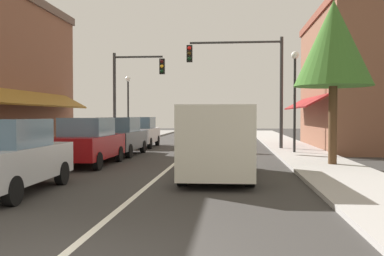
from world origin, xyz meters
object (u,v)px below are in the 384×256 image
object	(u,v)px
parked_car_second_left	(88,142)
van_in_lane	(217,139)
parked_car_third_left	(120,136)
parked_car_far_left	(140,132)
tree_right_near	(333,44)
traffic_signal_mast_arm	(249,73)
street_lamp_left_far	(128,98)
traffic_signal_left_corner	(131,85)
street_lamp_right_mid	(295,85)
parked_car_nearest_left	(7,157)

from	to	relation	value
parked_car_second_left	van_in_lane	bearing A→B (deg)	-28.28
van_in_lane	parked_car_third_left	bearing A→B (deg)	124.03
parked_car_far_left	tree_right_near	distance (m)	13.24
parked_car_far_left	van_in_lane	distance (m)	13.03
traffic_signal_mast_arm	street_lamp_left_far	distance (m)	10.41
van_in_lane	tree_right_near	world-z (taller)	tree_right_near
street_lamp_left_far	traffic_signal_left_corner	bearing A→B (deg)	-73.94
traffic_signal_mast_arm	street_lamp_right_mid	size ratio (longest dim) A/B	1.24
parked_car_third_left	van_in_lane	distance (m)	8.37
street_lamp_right_mid	tree_right_near	world-z (taller)	tree_right_near
parked_car_third_left	street_lamp_left_far	distance (m)	10.37
street_lamp_left_far	tree_right_near	bearing A→B (deg)	-51.79
parked_car_third_left	tree_right_near	distance (m)	10.26
van_in_lane	traffic_signal_mast_arm	bearing A→B (deg)	81.76
parked_car_second_left	street_lamp_left_far	bearing A→B (deg)	98.25
parked_car_far_left	traffic_signal_left_corner	bearing A→B (deg)	162.26
van_in_lane	traffic_signal_mast_arm	size ratio (longest dim) A/B	0.86
parked_car_third_left	van_in_lane	world-z (taller)	van_in_lane
parked_car_far_left	street_lamp_left_far	bearing A→B (deg)	110.85
van_in_lane	tree_right_near	bearing A→B (deg)	35.42
parked_car_far_left	traffic_signal_mast_arm	distance (m)	7.25
parked_car_third_left	parked_car_far_left	size ratio (longest dim) A/B	1.00
van_in_lane	street_lamp_left_far	size ratio (longest dim) A/B	1.13
parked_car_nearest_left	van_in_lane	distance (m)	5.76
parked_car_third_left	parked_car_far_left	bearing A→B (deg)	92.66
parked_car_nearest_left	traffic_signal_mast_arm	bearing A→B (deg)	64.03
parked_car_second_left	tree_right_near	size ratio (longest dim) A/B	0.69
parked_car_far_left	street_lamp_right_mid	distance (m)	9.61
street_lamp_right_mid	tree_right_near	xyz separation A→B (m)	(0.64, -4.93, 1.11)
parked_car_third_left	parked_car_far_left	distance (m)	5.20
traffic_signal_mast_arm	street_lamp_left_far	world-z (taller)	traffic_signal_mast_arm
van_in_lane	street_lamp_right_mid	world-z (taller)	street_lamp_right_mid
parked_car_nearest_left	tree_right_near	xyz separation A→B (m)	(8.86, 6.08, 3.51)
tree_right_near	street_lamp_right_mid	bearing A→B (deg)	97.45
parked_car_far_left	van_in_lane	size ratio (longest dim) A/B	0.79
parked_car_third_left	street_lamp_right_mid	distance (m)	8.58
parked_car_second_left	street_lamp_right_mid	world-z (taller)	street_lamp_right_mid
traffic_signal_left_corner	street_lamp_right_mid	distance (m)	9.92
traffic_signal_mast_arm	traffic_signal_left_corner	size ratio (longest dim) A/B	1.08
parked_car_nearest_left	street_lamp_left_far	world-z (taller)	street_lamp_left_far
traffic_signal_mast_arm	parked_car_far_left	bearing A→B (deg)	165.27
van_in_lane	traffic_signal_left_corner	bearing A→B (deg)	113.39
parked_car_far_left	traffic_signal_left_corner	size ratio (longest dim) A/B	0.74
parked_car_third_left	traffic_signal_mast_arm	distance (m)	7.78
street_lamp_right_mid	parked_car_nearest_left	bearing A→B (deg)	-126.72
parked_car_far_left	street_lamp_right_mid	size ratio (longest dim) A/B	0.85
street_lamp_left_far	tree_right_near	xyz separation A→B (m)	(10.87, -13.80, 1.27)
street_lamp_left_far	traffic_signal_mast_arm	bearing A→B (deg)	-37.95
parked_car_second_left	traffic_signal_mast_arm	distance (m)	10.43
traffic_signal_mast_arm	van_in_lane	bearing A→B (deg)	-97.26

